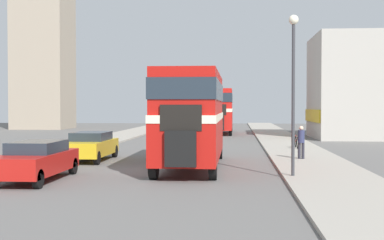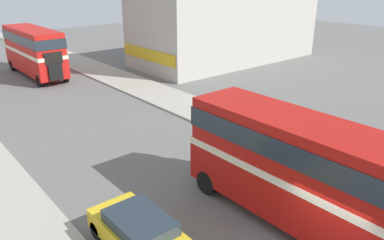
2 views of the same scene
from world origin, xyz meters
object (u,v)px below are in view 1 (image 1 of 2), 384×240
Objects in this scene: street_lamp at (293,71)px; bicycle_on_pavement at (297,142)px; car_parked_near at (36,160)px; car_parked_mid at (91,146)px; pedestrian_walking at (301,140)px; bus_distant at (219,108)px; double_decker_bus at (192,112)px.

bicycle_on_pavement is at bearing 83.05° from street_lamp.
car_parked_near is 6.97m from car_parked_mid.
car_parked_mid is 2.82× the size of pedestrian_walking.
bus_distant is 2.01× the size of car_parked_near.
bus_distant is at bearing 77.98° from car_parked_mid.
car_parked_mid is at bearing 154.80° from double_decker_bus.
bus_distant is 5.26× the size of bicycle_on_pavement.
car_parked_near is at bearing -172.90° from street_lamp.
car_parked_mid is at bearing 89.51° from car_parked_near.
double_decker_bus is 5.52× the size of bicycle_on_pavement.
double_decker_bus is 5.96m from car_parked_mid.
bicycle_on_pavement is 0.30× the size of street_lamp.
bicycle_on_pavement is (5.25, -18.62, -2.02)m from bus_distant.
car_parked_near is at bearing -143.86° from pedestrian_walking.
bus_distant is (0.32, 28.21, 0.09)m from double_decker_bus.
double_decker_bus is at bearing 139.59° from street_lamp.
car_parked_near is 1.03× the size of car_parked_mid.
pedestrian_walking reaches higher than car_parked_mid.
bus_distant reaches higher than pedestrian_walking.
bicycle_on_pavement is at bearing 52.63° from car_parked_near.
street_lamp reaches higher than car_parked_mid.
car_parked_near is 2.91× the size of pedestrian_walking.
street_lamp is (3.99, -3.39, 1.54)m from double_decker_bus.
car_parked_near is at bearing -90.49° from car_parked_mid.
car_parked_near is 2.62× the size of bicycle_on_pavement.
bus_distant is 1.58× the size of street_lamp.
pedestrian_walking is 7.08m from street_lamp.
car_parked_mid is 12.91m from bicycle_on_pavement.
pedestrian_walking is 0.90× the size of bicycle_on_pavement.
bus_distant reaches higher than bicycle_on_pavement.
bus_distant is 26.42m from car_parked_mid.
double_decker_bus is 6.12× the size of pedestrian_walking.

